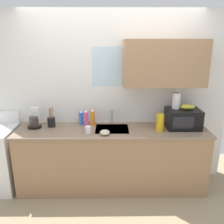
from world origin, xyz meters
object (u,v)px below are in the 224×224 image
at_px(small_bowl, 105,132).
at_px(cereal_canister, 160,122).
at_px(dish_soap_bottle_orange, 93,117).
at_px(microwave, 183,119).
at_px(dish_soap_bottle_blue, 81,118).
at_px(coffee_maker, 35,120).
at_px(paper_towel_roll, 176,101).
at_px(utensil_crock, 51,122).
at_px(mug_white, 88,130).
at_px(banana_bunch, 188,107).
at_px(dish_soap_bottle_pink, 86,118).

bearing_deg(small_bowl, cereal_canister, 11.33).
bearing_deg(small_bowl, dish_soap_bottle_orange, 116.06).
xyz_separation_m(microwave, dish_soap_bottle_blue, (-1.44, 0.15, -0.03)).
bearing_deg(cereal_canister, dish_soap_bottle_orange, 166.78).
xyz_separation_m(coffee_maker, dish_soap_bottle_blue, (0.65, 0.09, 0.00)).
xyz_separation_m(coffee_maker, cereal_canister, (1.74, -0.16, 0.01)).
bearing_deg(paper_towel_roll, utensil_crock, 179.35).
distance_m(paper_towel_roll, mug_white, 1.28).
distance_m(banana_bunch, dish_soap_bottle_orange, 1.34).
distance_m(coffee_maker, dish_soap_bottle_pink, 0.72).
height_order(mug_white, small_bowl, mug_white).
relative_size(banana_bunch, utensil_crock, 0.70).
distance_m(dish_soap_bottle_pink, cereal_canister, 1.05).
xyz_separation_m(coffee_maker, dish_soap_bottle_orange, (0.82, 0.06, 0.01)).
relative_size(dish_soap_bottle_pink, cereal_canister, 1.00).
relative_size(dish_soap_bottle_blue, utensil_crock, 0.78).
xyz_separation_m(coffee_maker, dish_soap_bottle_pink, (0.72, 0.07, 0.00)).
xyz_separation_m(coffee_maker, small_bowl, (1.00, -0.31, -0.07)).
xyz_separation_m(banana_bunch, cereal_canister, (-0.39, -0.10, -0.19)).
distance_m(coffee_maker, mug_white, 0.82).
relative_size(coffee_maker, utensil_crock, 0.97).
distance_m(mug_white, small_bowl, 0.23).
bearing_deg(microwave, utensil_crock, 177.80).
bearing_deg(dish_soap_bottle_pink, coffee_maker, -174.69).
xyz_separation_m(microwave, utensil_crock, (-1.85, 0.07, -0.06)).
bearing_deg(mug_white, utensil_crock, 154.54).
bearing_deg(coffee_maker, cereal_canister, -5.19).
distance_m(cereal_canister, small_bowl, 0.77).
xyz_separation_m(utensil_crock, small_bowl, (0.77, -0.32, -0.04)).
distance_m(paper_towel_roll, coffee_maker, 2.00).
bearing_deg(coffee_maker, dish_soap_bottle_blue, 8.14).
distance_m(banana_bunch, mug_white, 1.40).
distance_m(paper_towel_roll, dish_soap_bottle_pink, 1.29).
xyz_separation_m(banana_bunch, paper_towel_roll, (-0.15, 0.05, 0.08)).
bearing_deg(dish_soap_bottle_pink, dish_soap_bottle_orange, -4.40).
xyz_separation_m(banana_bunch, dish_soap_bottle_pink, (-1.41, 0.13, -0.20)).
height_order(paper_towel_roll, dish_soap_bottle_orange, paper_towel_roll).
bearing_deg(microwave, coffee_maker, 178.35).
distance_m(dish_soap_bottle_orange, dish_soap_bottle_pink, 0.09).
xyz_separation_m(microwave, cereal_canister, (-0.34, -0.10, -0.02)).
relative_size(dish_soap_bottle_blue, small_bowl, 1.72).
xyz_separation_m(paper_towel_roll, cereal_canister, (-0.24, -0.15, -0.26)).
bearing_deg(paper_towel_roll, dish_soap_bottle_pink, 176.59).
relative_size(dish_soap_bottle_pink, utensil_crock, 0.81).
relative_size(dish_soap_bottle_orange, dish_soap_bottle_blue, 1.12).
relative_size(coffee_maker, dish_soap_bottle_pink, 1.20).
distance_m(banana_bunch, paper_towel_roll, 0.18).
height_order(coffee_maker, dish_soap_bottle_orange, coffee_maker).
bearing_deg(mug_white, dish_soap_bottle_orange, 82.60).
bearing_deg(dish_soap_bottle_blue, paper_towel_roll, -4.30).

